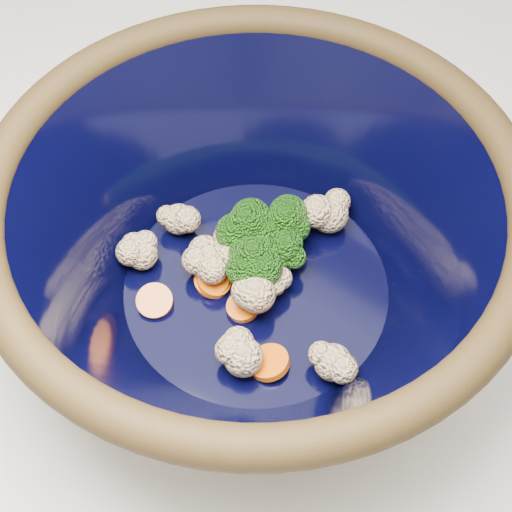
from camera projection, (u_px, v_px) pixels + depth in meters
The scene contains 3 objects.
counter at pixel (204, 477), 0.99m from camera, with size 1.20×1.20×0.90m, color white.
mixing_bowl at pixel (256, 243), 0.54m from camera, with size 0.47×0.47×0.17m.
vegetable_pile at pixel (255, 256), 0.58m from camera, with size 0.21×0.18×0.06m.
Camera 1 is at (0.24, -0.21, 1.43)m, focal length 50.00 mm.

